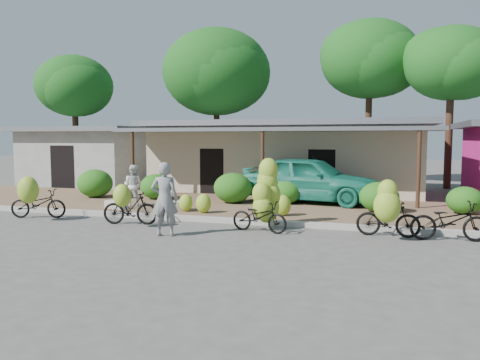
% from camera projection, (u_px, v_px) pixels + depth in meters
% --- Properties ---
extents(ground, '(100.00, 100.00, 0.00)m').
position_uv_depth(ground, '(203.00, 236.00, 12.20)').
color(ground, '#4F4C49').
rests_on(ground, ground).
extents(sidewalk, '(60.00, 6.00, 0.12)m').
position_uv_depth(sidewalk, '(255.00, 207.00, 16.95)').
color(sidewalk, brown).
rests_on(sidewalk, ground).
extents(curb, '(60.00, 0.25, 0.15)m').
position_uv_depth(curb, '(228.00, 220.00, 14.10)').
color(curb, '#A8A399').
rests_on(curb, ground).
extents(shop_main, '(13.00, 8.50, 3.35)m').
position_uv_depth(shop_main, '(288.00, 156.00, 22.44)').
color(shop_main, '#C0AA91').
rests_on(shop_main, ground).
extents(shop_grey, '(7.00, 6.00, 3.15)m').
position_uv_depth(shop_grey, '(92.00, 155.00, 25.78)').
color(shop_grey, '#AAAAA5').
rests_on(shop_grey, ground).
extents(tree_back_left, '(4.74, 4.58, 7.55)m').
position_uv_depth(tree_back_left, '(73.00, 85.00, 28.23)').
color(tree_back_left, '#46271C').
rests_on(tree_back_left, ground).
extents(tree_far_center, '(6.57, 6.57, 9.20)m').
position_uv_depth(tree_far_center, '(214.00, 71.00, 28.62)').
color(tree_far_center, '#46271C').
rests_on(tree_far_center, ground).
extents(tree_center_right, '(5.58, 5.49, 9.18)m').
position_uv_depth(tree_center_right, '(367.00, 58.00, 26.39)').
color(tree_center_right, '#46271C').
rests_on(tree_center_right, ground).
extents(tree_near_right, '(4.73, 4.57, 8.12)m').
position_uv_depth(tree_near_right, '(447.00, 62.00, 23.36)').
color(tree_near_right, '#46271C').
rests_on(tree_near_right, ground).
extents(hedge_0, '(1.48, 1.34, 1.16)m').
position_uv_depth(hedge_0, '(95.00, 183.00, 19.28)').
color(hedge_0, '#175012').
rests_on(hedge_0, sidewalk).
extents(hedge_1, '(1.28, 1.16, 1.00)m').
position_uv_depth(hedge_1, '(156.00, 187.00, 18.75)').
color(hedge_1, '#175012').
rests_on(hedge_1, sidewalk).
extents(hedge_2, '(1.46, 1.32, 1.14)m').
position_uv_depth(hedge_2, '(233.00, 188.00, 17.58)').
color(hedge_2, '#175012').
rests_on(hedge_2, sidewalk).
extents(hedge_3, '(1.11, 1.00, 0.87)m').
position_uv_depth(hedge_3, '(286.00, 192.00, 17.35)').
color(hedge_3, '#175012').
rests_on(hedge_3, sidewalk).
extents(hedge_4, '(1.29, 1.16, 1.00)m').
position_uv_depth(hedge_4, '(379.00, 197.00, 15.39)').
color(hedge_4, '#175012').
rests_on(hedge_4, sidewalk).
extents(hedge_5, '(1.13, 1.02, 0.89)m').
position_uv_depth(hedge_5, '(465.00, 200.00, 15.01)').
color(hedge_5, '#175012').
rests_on(hedge_5, sidewalk).
extents(bike_far_left, '(1.87, 1.45, 1.40)m').
position_uv_depth(bike_far_left, '(36.00, 200.00, 14.79)').
color(bike_far_left, black).
rests_on(bike_far_left, ground).
extents(bike_left, '(1.71, 1.25, 1.27)m').
position_uv_depth(bike_left, '(129.00, 206.00, 13.71)').
color(bike_left, black).
rests_on(bike_left, ground).
extents(bike_center, '(1.70, 1.30, 2.00)m').
position_uv_depth(bike_center, '(264.00, 202.00, 12.94)').
color(bike_center, black).
rests_on(bike_center, ground).
extents(bike_right, '(1.63, 1.19, 1.54)m').
position_uv_depth(bike_right, '(388.00, 212.00, 11.84)').
color(bike_right, black).
rests_on(bike_right, ground).
extents(bike_far_right, '(1.97, 0.93, 0.99)m').
position_uv_depth(bike_far_right, '(450.00, 221.00, 11.59)').
color(bike_far_right, black).
rests_on(bike_far_right, ground).
extents(loose_banana_a, '(0.46, 0.39, 0.57)m').
position_uv_depth(loose_banana_a, '(186.00, 203.00, 15.56)').
color(loose_banana_a, '#ADC431').
rests_on(loose_banana_a, sidewalk).
extents(loose_banana_b, '(0.50, 0.43, 0.63)m').
position_uv_depth(loose_banana_b, '(203.00, 203.00, 15.22)').
color(loose_banana_b, '#ADC431').
rests_on(loose_banana_b, sidewalk).
extents(loose_banana_c, '(0.53, 0.45, 0.66)m').
position_uv_depth(loose_banana_c, '(283.00, 205.00, 14.67)').
color(loose_banana_c, '#ADC431').
rests_on(loose_banana_c, sidewalk).
extents(sack_near, '(0.93, 0.81, 0.30)m').
position_uv_depth(sack_near, '(177.00, 206.00, 15.81)').
color(sack_near, beige).
rests_on(sack_near, sidewalk).
extents(sack_far, '(0.80, 0.49, 0.28)m').
position_uv_depth(sack_far, '(116.00, 205.00, 16.19)').
color(sack_far, beige).
rests_on(sack_far, sidewalk).
extents(vendor, '(0.80, 0.63, 1.94)m').
position_uv_depth(vendor, '(165.00, 199.00, 12.15)').
color(vendor, gray).
rests_on(vendor, ground).
extents(bystander, '(0.72, 0.57, 1.48)m').
position_uv_depth(bystander, '(133.00, 185.00, 16.78)').
color(bystander, silver).
rests_on(bystander, sidewalk).
extents(teal_van, '(5.45, 2.89, 1.77)m').
position_uv_depth(teal_van, '(310.00, 179.00, 17.76)').
color(teal_van, '#1A7861').
rests_on(teal_van, sidewalk).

